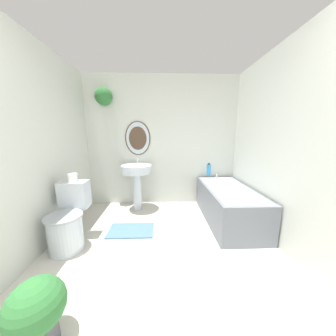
# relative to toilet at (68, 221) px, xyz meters

# --- Properties ---
(wall_back) EXTENTS (2.90, 0.30, 2.40)m
(wall_back) POSITION_rel_toilet_xyz_m (1.06, 1.33, 0.92)
(wall_back) COLOR silver
(wall_back) RESTS_ON ground_plane
(wall_left) EXTENTS (0.06, 3.02, 2.40)m
(wall_left) POSITION_rel_toilet_xyz_m (-0.29, -0.14, 0.88)
(wall_left) COLOR silver
(wall_left) RESTS_ON ground_plane
(wall_right) EXTENTS (0.06, 3.02, 2.40)m
(wall_right) POSITION_rel_toilet_xyz_m (2.55, -0.14, 0.88)
(wall_right) COLOR silver
(wall_right) RESTS_ON ground_plane
(toilet) EXTENTS (0.40, 0.58, 0.76)m
(toilet) POSITION_rel_toilet_xyz_m (0.00, 0.00, 0.00)
(toilet) COLOR silver
(toilet) RESTS_ON ground_plane
(pedestal_sink) EXTENTS (0.53, 0.53, 0.92)m
(pedestal_sink) POSITION_rel_toilet_xyz_m (0.68, 1.00, 0.32)
(pedestal_sink) COLOR silver
(pedestal_sink) RESTS_ON ground_plane
(bathtub) EXTENTS (0.69, 1.40, 0.61)m
(bathtub) POSITION_rel_toilet_xyz_m (2.16, 0.56, -0.05)
(bathtub) COLOR slate
(bathtub) RESTS_ON ground_plane
(shampoo_bottle) EXTENTS (0.07, 0.07, 0.22)m
(shampoo_bottle) POSITION_rel_toilet_xyz_m (1.99, 1.11, 0.39)
(shampoo_bottle) COLOR #2D84C6
(shampoo_bottle) RESTS_ON bathtub
(potted_plant) EXTENTS (0.34, 0.34, 0.47)m
(potted_plant) POSITION_rel_toilet_xyz_m (0.34, -1.01, -0.05)
(potted_plant) COLOR #47474C
(potted_plant) RESTS_ON ground_plane
(bath_mat) EXTENTS (0.63, 0.38, 0.02)m
(bath_mat) POSITION_rel_toilet_xyz_m (0.68, 0.29, -0.31)
(bath_mat) COLOR #4C7093
(bath_mat) RESTS_ON ground_plane
(toilet_paper_roll) EXTENTS (0.11, 0.11, 0.10)m
(toilet_paper_roll) POSITION_rel_toilet_xyz_m (0.00, 0.20, 0.49)
(toilet_paper_roll) COLOR white
(toilet_paper_roll) RESTS_ON toilet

